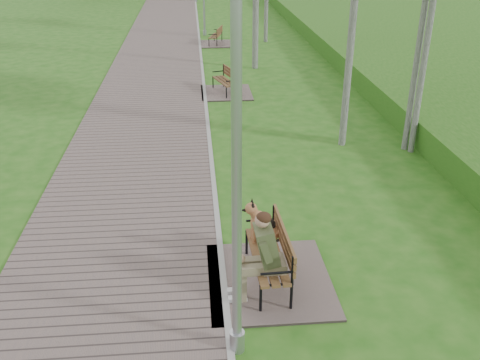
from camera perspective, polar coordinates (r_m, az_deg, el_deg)
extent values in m
plane|color=#235E15|center=(10.17, -2.47, -3.94)|extent=(120.00, 120.00, 0.00)
cube|color=#6B5B57|center=(30.77, -7.93, 16.18)|extent=(3.50, 67.00, 0.04)
cube|color=#999993|center=(30.74, -4.54, 16.34)|extent=(0.10, 67.00, 0.05)
cube|color=#4F852B|center=(31.76, 18.57, 15.40)|extent=(14.00, 70.00, 1.60)
cube|color=#6B5B57|center=(8.48, 3.16, -10.57)|extent=(1.89, 2.10, 0.04)
cube|color=brown|center=(8.21, 2.89, -8.05)|extent=(0.53, 1.59, 0.04)
cube|color=brown|center=(8.10, 4.70, -6.25)|extent=(0.10, 1.58, 0.35)
cube|color=#6B5B57|center=(17.68, -1.47, 9.29)|extent=(1.62, 1.80, 0.04)
cube|color=brown|center=(17.57, -1.65, 10.50)|extent=(0.78, 1.41, 0.04)
cube|color=brown|center=(17.58, -0.99, 11.33)|extent=(0.43, 1.30, 0.30)
cube|color=#6B5B57|center=(25.24, -2.52, 14.30)|extent=(1.56, 1.73, 0.04)
cube|color=brown|center=(25.17, -2.66, 15.13)|extent=(0.69, 1.35, 0.03)
cube|color=brown|center=(25.09, -2.18, 15.64)|extent=(0.34, 1.27, 0.29)
cylinder|color=#A0A2A8|center=(7.23, -0.31, -16.79)|extent=(0.20, 0.20, 0.30)
cylinder|color=#A0A2A8|center=(5.91, -0.36, 0.01)|extent=(0.12, 0.12, 4.94)
cylinder|color=#A0A2A8|center=(27.38, -3.78, 15.41)|extent=(0.17, 0.17, 0.26)
cylinder|color=#A0A2A8|center=(39.62, -4.69, 18.62)|extent=(0.19, 0.19, 0.28)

